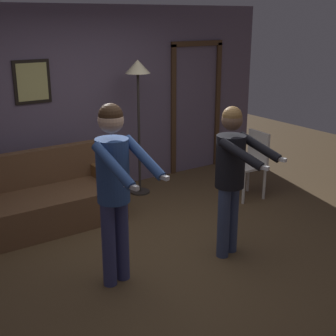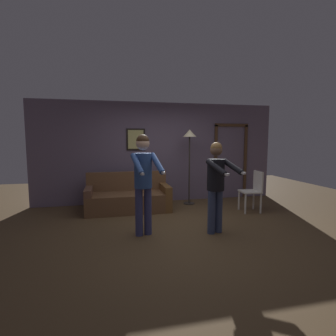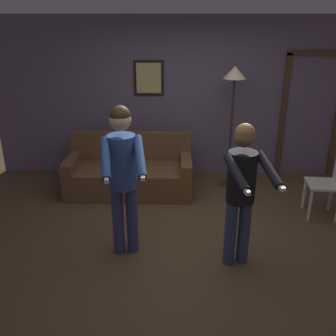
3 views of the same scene
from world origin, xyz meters
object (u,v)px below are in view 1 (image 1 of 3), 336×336
object	(u,v)px
couch	(41,204)
torchiere_lamp	(138,83)
dining_chair_distant	(252,161)
person_standing_right	(232,169)
person_standing_left	(114,179)

from	to	relation	value
couch	torchiere_lamp	size ratio (longest dim) A/B	1.00
couch	torchiere_lamp	distance (m)	2.06
couch	torchiere_lamp	xyz separation A→B (m)	(1.57, 0.28, 1.31)
couch	dining_chair_distant	size ratio (longest dim) A/B	2.04
torchiere_lamp	person_standing_right	bearing A→B (deg)	-94.70
couch	torchiere_lamp	bearing A→B (deg)	10.09
torchiere_lamp	person_standing_right	distance (m)	2.21
person_standing_left	person_standing_right	xyz separation A→B (m)	(1.25, -0.18, -0.09)
torchiere_lamp	person_standing_left	world-z (taller)	torchiere_lamp
torchiere_lamp	person_standing_right	xyz separation A→B (m)	(-0.17, -2.12, -0.63)
couch	person_standing_left	distance (m)	1.84
person_standing_right	dining_chair_distant	bearing A→B (deg)	38.57
person_standing_left	dining_chair_distant	size ratio (longest dim) A/B	1.86
torchiere_lamp	dining_chair_distant	xyz separation A→B (m)	(1.22, -1.00, -1.06)
couch	person_standing_right	xyz separation A→B (m)	(1.39, -1.84, 0.68)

